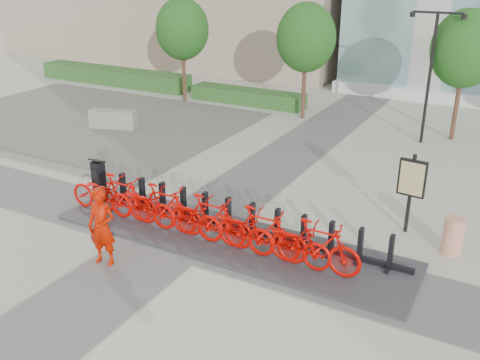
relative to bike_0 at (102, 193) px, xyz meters
The scene contains 25 objects.
ground 2.68m from the bike_0, ahead, with size 120.00×120.00×0.00m, color beige.
gravel_patch 10.24m from the bike_0, 136.39° to the left, with size 14.00×14.00×0.00m, color #53524E.
hedge_a 17.71m from the bike_0, 130.07° to the left, with size 10.00×1.40×0.90m, color #376D2D.
hedge_b 13.47m from the bike_0, 100.27° to the left, with size 6.00×1.20×0.70m, color #376D2D.
tree_0 13.53m from the bike_0, 114.14° to the left, with size 2.60×2.60×5.10m.
tree_1 12.46m from the bike_0, 84.78° to the left, with size 2.60×2.60×5.10m.
tree_2 14.55m from the bike_0, 57.76° to the left, with size 2.60×2.60×5.10m.
streetlamp 13.11m from the bike_0, 59.15° to the left, with size 2.00×0.20×5.00m.
dock_pad 3.96m from the bike_0, ahead, with size 9.60×2.40×0.08m, color #3A3A3E.
dock_rail_posts 4.05m from the bike_0, 11.77° to the left, with size 8.02×0.50×0.85m, color black, non-canonical shape.
bike_0 is the anchor object (origin of this frame).
bike_1 0.72m from the bike_0, ahead, with size 0.58×2.06×1.24m, color #CE0700.
bike_2 1.44m from the bike_0, ahead, with size 0.74×2.12×1.11m, color #CE0700.
bike_3 2.16m from the bike_0, ahead, with size 0.58×2.06×1.24m, color #CE0700.
bike_4 2.88m from the bike_0, ahead, with size 0.74×2.12×1.11m, color #CE0700.
bike_5 3.60m from the bike_0, ahead, with size 0.58×2.06×1.24m, color #CE0700.
bike_6 4.32m from the bike_0, ahead, with size 0.74×2.12×1.11m, color #CE0700.
bike_7 5.04m from the bike_0, ahead, with size 0.58×2.06×1.24m, color #CE0700.
bike_8 5.76m from the bike_0, ahead, with size 0.74×2.12×1.11m, color #CE0700.
bike_9 6.48m from the bike_0, ahead, with size 0.58×2.06×1.24m, color #CE0700.
kiosk 0.92m from the bike_0, 136.56° to the left, with size 0.42×0.36×1.29m.
worker_red 2.76m from the bike_0, 46.89° to the right, with size 0.70×0.46×1.92m, color #BC1500.
construction_barrel 9.38m from the bike_0, 15.21° to the left, with size 0.50×0.50×0.95m, color #DC3B00.
jersey_barrier 8.59m from the bike_0, 129.26° to the left, with size 2.01×0.55×0.78m, color gray.
map_sign 8.43m from the bike_0, 21.48° to the left, with size 0.72×0.19×2.18m.
Camera 1 is at (7.44, -10.22, 6.71)m, focal length 40.00 mm.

